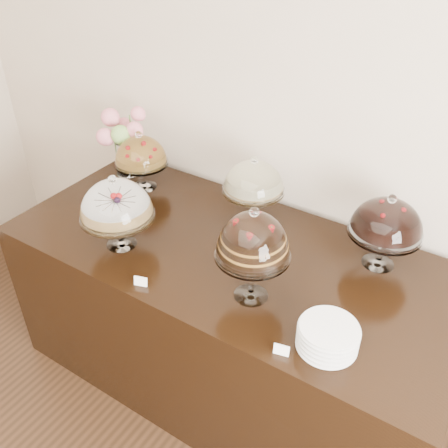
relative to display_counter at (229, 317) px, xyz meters
The scene contains 11 objects.
wall_back 1.20m from the display_counter, 69.49° to the left, with size 5.00×0.04×3.00m, color beige.
display_counter is the anchor object (origin of this frame).
cake_stand_sugar_sponge 0.87m from the display_counter, 152.32° to the right, with size 0.35×0.35×0.38m.
cake_stand_choco_layer 0.82m from the display_counter, 41.56° to the right, with size 0.31×0.31×0.45m.
cake_stand_cheesecake 0.74m from the display_counter, 98.38° to the left, with size 0.32×0.32×0.37m.
cake_stand_dark_choco 0.98m from the display_counter, 24.61° to the left, with size 0.33×0.33×0.37m.
cake_stand_fruit_tart 1.02m from the display_counter, 162.33° to the left, with size 0.30×0.30×0.34m.
flower_vase 1.19m from the display_counter, 162.38° to the left, with size 0.28×0.28×0.40m.
plate_stack 0.86m from the display_counter, 25.95° to the right, with size 0.23×0.23×0.10m.
price_card_left 0.66m from the display_counter, 114.19° to the right, with size 0.06×0.01×0.04m, color white.
price_card_right 0.81m from the display_counter, 40.72° to the right, with size 0.06×0.01×0.04m, color white.
Camera 1 is at (0.80, 0.85, 2.37)m, focal length 40.00 mm.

